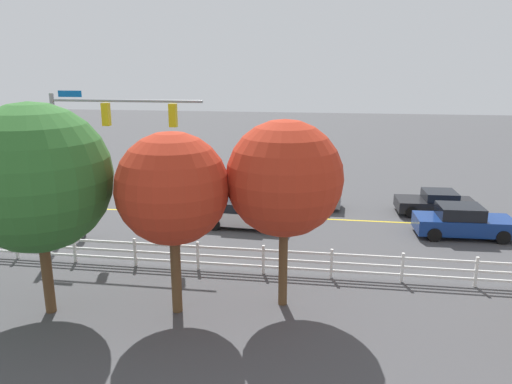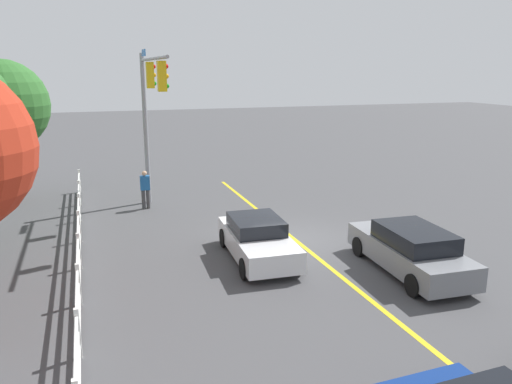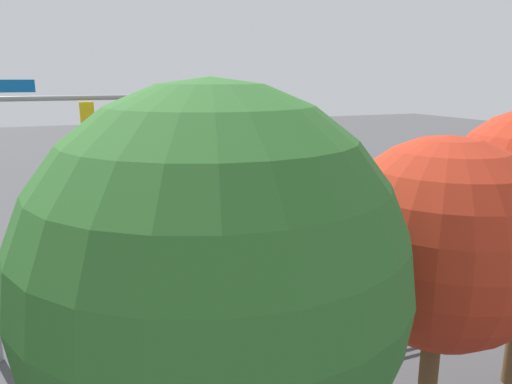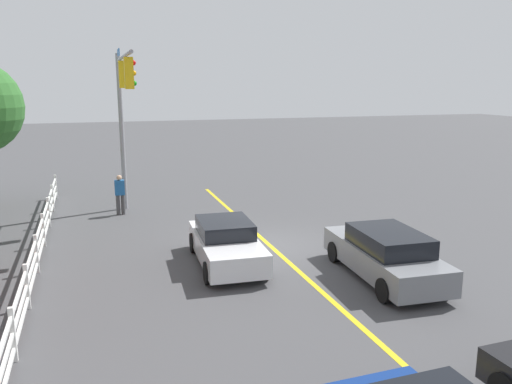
% 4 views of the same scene
% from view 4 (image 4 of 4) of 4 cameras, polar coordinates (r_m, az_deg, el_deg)
% --- Properties ---
extents(ground_plane, '(120.00, 120.00, 0.00)m').
position_cam_4_polar(ground_plane, '(17.93, 1.49, -5.84)').
color(ground_plane, '#444447').
extents(lane_center_stripe, '(28.00, 0.16, 0.01)m').
position_cam_4_polar(lane_center_stripe, '(14.43, 6.79, -10.41)').
color(lane_center_stripe, gold).
rests_on(lane_center_stripe, ground_plane).
extents(signal_assembly, '(7.01, 0.38, 6.77)m').
position_cam_4_polar(signal_assembly, '(21.06, -14.28, 9.63)').
color(signal_assembly, gray).
rests_on(signal_assembly, ground_plane).
extents(car_0, '(4.28, 1.99, 1.34)m').
position_cam_4_polar(car_0, '(15.98, -3.30, -5.62)').
color(car_0, silver).
rests_on(car_0, ground_plane).
extents(car_1, '(4.73, 2.04, 1.44)m').
position_cam_4_polar(car_1, '(15.26, 13.93, -6.62)').
color(car_1, slate).
rests_on(car_1, ground_plane).
extents(pedestrian, '(0.26, 0.40, 1.69)m').
position_cam_4_polar(pedestrian, '(22.51, -14.65, -0.11)').
color(pedestrian, '#3F3F42').
rests_on(pedestrian, ground_plane).
extents(white_rail_fence, '(26.10, 0.10, 1.15)m').
position_cam_4_polar(white_rail_fence, '(14.09, -23.76, -9.33)').
color(white_rail_fence, white).
rests_on(white_rail_fence, ground_plane).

